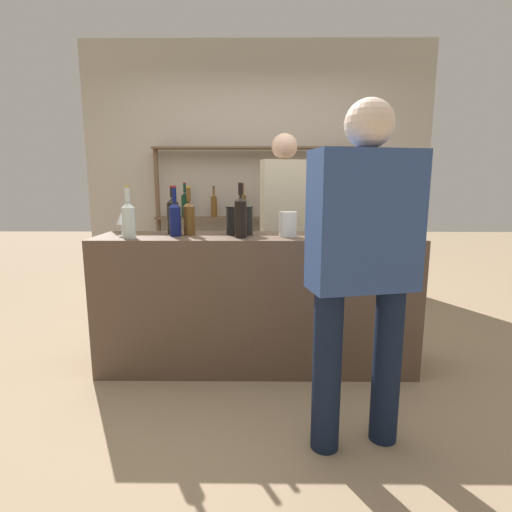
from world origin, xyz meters
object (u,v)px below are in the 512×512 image
counter_bottle_1 (189,217)px  server_behind_counter (284,213)px  counter_bottle_3 (175,218)px  counter_bottle_4 (173,215)px  counter_bottle_0 (129,219)px  customer_right (363,256)px  cork_jar (288,224)px  wine_glass (121,219)px  ice_bucket (239,220)px  counter_bottle_2 (241,216)px

counter_bottle_1 → server_behind_counter: size_ratio=0.19×
counter_bottle_3 → counter_bottle_4: 0.14m
counter_bottle_3 → counter_bottle_1: bearing=37.5°
server_behind_counter → counter_bottle_1: bearing=-51.5°
counter_bottle_0 → customer_right: customer_right is taller
counter_bottle_1 → cork_jar: counter_bottle_1 is taller
counter_bottle_3 → server_behind_counter: bearing=49.6°
server_behind_counter → wine_glass: bearing=-64.0°
counter_bottle_4 → ice_bucket: size_ratio=1.71×
counter_bottle_2 → customer_right: 0.99m
counter_bottle_2 → ice_bucket: counter_bottle_2 is taller
wine_glass → counter_bottle_4: bearing=19.9°
server_behind_counter → counter_bottle_3: bearing=-52.6°
counter_bottle_3 → counter_bottle_4: same height
counter_bottle_0 → wine_glass: 0.16m
wine_glass → server_behind_counter: size_ratio=0.09×
counter_bottle_2 → ice_bucket: bearing=95.7°
counter_bottle_1 → cork_jar: size_ratio=2.01×
counter_bottle_3 → counter_bottle_4: size_ratio=1.00×
counter_bottle_4 → ice_bucket: 0.48m
ice_bucket → wine_glass: bearing=-175.0°
counter_bottle_4 → cork_jar: counter_bottle_4 is taller
counter_bottle_2 → counter_bottle_3: 0.45m
wine_glass → server_behind_counter: server_behind_counter is taller
counter_bottle_1 → counter_bottle_3: 0.11m
counter_bottle_2 → wine_glass: (-0.82, 0.09, -0.03)m
counter_bottle_3 → wine_glass: size_ratio=2.13×
customer_right → counter_bottle_1: bearing=34.2°
counter_bottle_1 → server_behind_counter: server_behind_counter is taller
cork_jar → server_behind_counter: server_behind_counter is taller
counter_bottle_4 → server_behind_counter: size_ratio=0.20×
counter_bottle_1 → wine_glass: size_ratio=2.11×
counter_bottle_4 → customer_right: bearing=-42.0°
counter_bottle_2 → wine_glass: bearing=173.6°
ice_bucket → cork_jar: 0.35m
counter_bottle_0 → ice_bucket: counter_bottle_0 is taller
counter_bottle_2 → counter_bottle_4: counter_bottle_2 is taller
counter_bottle_4 → server_behind_counter: server_behind_counter is taller
ice_bucket → customer_right: size_ratio=0.12×
counter_bottle_4 → counter_bottle_0: bearing=-133.9°
counter_bottle_1 → counter_bottle_4: (-0.13, 0.07, 0.01)m
counter_bottle_4 → wine_glass: 0.35m
server_behind_counter → counter_bottle_2: bearing=-31.0°
counter_bottle_0 → server_behind_counter: bearing=44.2°
counter_bottle_2 → counter_bottle_0: bearing=-177.3°
ice_bucket → counter_bottle_3: bearing=-168.8°
counter_bottle_4 → customer_right: customer_right is taller
cork_jar → counter_bottle_0: bearing=-174.6°
counter_bottle_3 → customer_right: customer_right is taller
counter_bottle_0 → counter_bottle_2: counter_bottle_2 is taller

